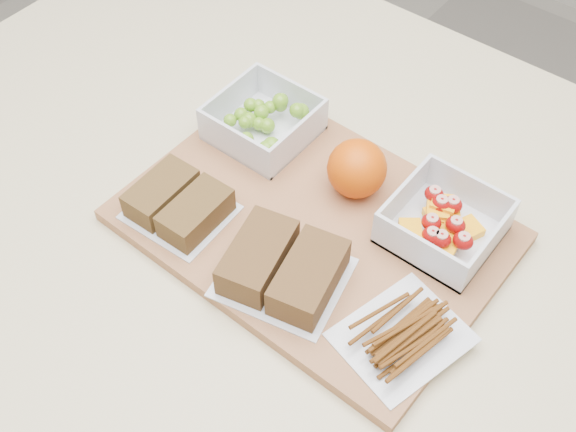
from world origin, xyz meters
name	(u,v)px	position (x,y,z in m)	size (l,w,h in m)	color
counter	(292,397)	(0.00, 0.00, 0.45)	(1.20, 0.90, 0.90)	beige
cutting_board	(313,226)	(0.02, 0.01, 0.91)	(0.42, 0.30, 0.02)	#A26A43
grape_container	(265,122)	(-0.12, 0.09, 0.94)	(0.12, 0.12, 0.05)	silver
fruit_container	(443,224)	(0.14, 0.09, 0.94)	(0.12, 0.12, 0.05)	silver
orange	(357,168)	(0.03, 0.09, 0.95)	(0.07, 0.07, 0.07)	#DD4F05
sandwich_bag_left	(179,204)	(-0.11, -0.07, 0.93)	(0.12, 0.10, 0.03)	silver
sandwich_bag_center	(283,268)	(0.04, -0.07, 0.94)	(0.15, 0.14, 0.04)	silver
pretzel_bag	(403,331)	(0.18, -0.05, 0.93)	(0.13, 0.15, 0.03)	silver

